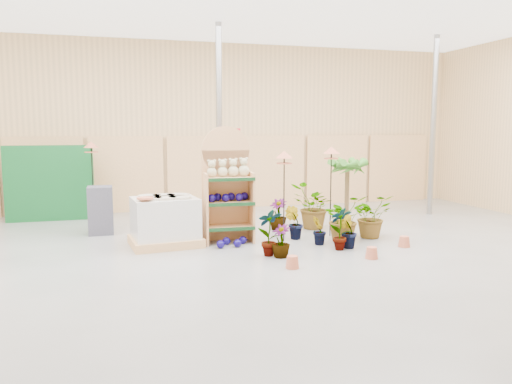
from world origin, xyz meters
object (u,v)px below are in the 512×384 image
(pallet_stack, at_px, (165,221))
(potted_plant_2, at_px, (344,218))
(bird_table_front, at_px, (284,158))
(display_shelf, at_px, (227,189))

(pallet_stack, distance_m, potted_plant_2, 3.45)
(pallet_stack, height_order, potted_plant_2, pallet_stack)
(bird_table_front, bearing_deg, display_shelf, 161.01)
(display_shelf, relative_size, pallet_stack, 1.61)
(bird_table_front, relative_size, potted_plant_2, 1.94)
(display_shelf, bearing_deg, pallet_stack, -173.97)
(display_shelf, xyz_separation_m, bird_table_front, (1.05, -0.36, 0.61))
(display_shelf, distance_m, potted_plant_2, 2.35)
(display_shelf, bearing_deg, potted_plant_2, -14.47)
(bird_table_front, xyz_separation_m, potted_plant_2, (1.13, -0.31, -1.19))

